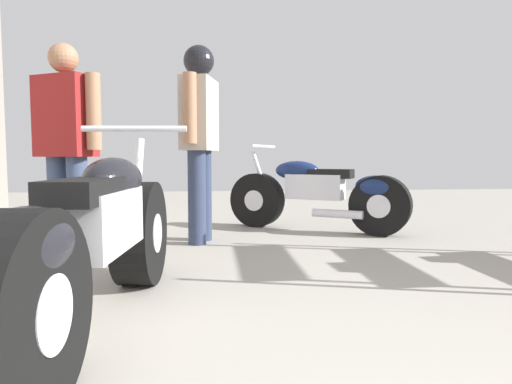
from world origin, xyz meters
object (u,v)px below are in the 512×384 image
(motorcycle_maroon_cruiser, at_px, (96,243))
(mechanic_in_blue, at_px, (66,139))
(mechanic_with_helmet, at_px, (199,126))
(motorcycle_black_naked, at_px, (319,194))

(motorcycle_maroon_cruiser, distance_m, mechanic_in_blue, 1.67)
(motorcycle_maroon_cruiser, height_order, mechanic_with_helmet, mechanic_with_helmet)
(motorcycle_black_naked, xyz_separation_m, mechanic_with_helmet, (-1.23, -0.51, 0.68))
(mechanic_in_blue, height_order, mechanic_with_helmet, mechanic_with_helmet)
(motorcycle_maroon_cruiser, distance_m, motorcycle_black_naked, 3.07)
(mechanic_in_blue, relative_size, mechanic_with_helmet, 0.91)
(mechanic_with_helmet, bearing_deg, motorcycle_black_naked, 22.48)
(motorcycle_black_naked, height_order, mechanic_with_helmet, mechanic_with_helmet)
(motorcycle_black_naked, distance_m, mechanic_with_helmet, 1.49)
(motorcycle_black_naked, distance_m, mechanic_in_blue, 2.53)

